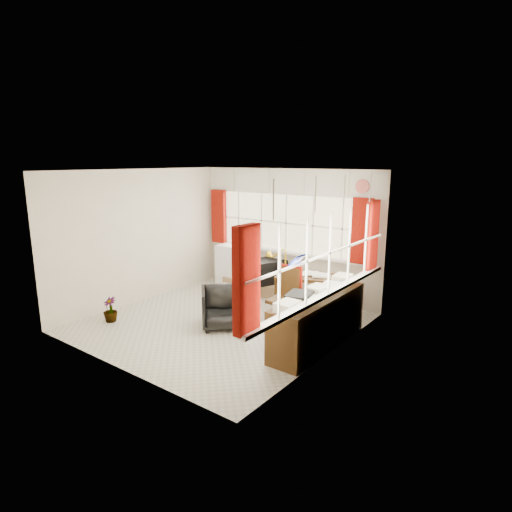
{
  "coord_description": "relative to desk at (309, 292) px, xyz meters",
  "views": [
    {
      "loc": [
        4.52,
        -5.02,
        2.66
      ],
      "look_at": [
        0.33,
        0.55,
        1.09
      ],
      "focal_mm": 30.0,
      "sensor_mm": 36.0,
      "label": 1
    }
  ],
  "objects": [
    {
      "name": "ground",
      "position": [
        -0.9,
        -1.36,
        -0.37
      ],
      "size": [
        4.0,
        4.0,
        0.0
      ],
      "primitive_type": "plane",
      "color": "beige",
      "rests_on": "ground"
    },
    {
      "name": "room_walls",
      "position": [
        -0.9,
        -1.36,
        1.13
      ],
      "size": [
        4.0,
        4.0,
        4.0
      ],
      "color": "beige",
      "rests_on": "ground"
    },
    {
      "name": "window_back",
      "position": [
        -0.9,
        0.59,
        0.57
      ],
      "size": [
        3.7,
        0.12,
        3.6
      ],
      "color": "#F6EDC2",
      "rests_on": "room_walls"
    },
    {
      "name": "window_right",
      "position": [
        1.04,
        -1.36,
        0.57
      ],
      "size": [
        0.12,
        3.7,
        3.6
      ],
      "color": "#F6EDC2",
      "rests_on": "room_walls"
    },
    {
      "name": "curtains",
      "position": [
        0.02,
        -0.43,
        1.08
      ],
      "size": [
        3.83,
        3.83,
        1.15
      ],
      "color": "maroon",
      "rests_on": "room_walls"
    },
    {
      "name": "overhead_cabinets",
      "position": [
        0.08,
        -0.38,
        1.88
      ],
      "size": [
        3.98,
        3.98,
        0.48
      ],
      "color": "silver",
      "rests_on": "room_walls"
    },
    {
      "name": "desk",
      "position": [
        0.0,
        0.0,
        0.0
      ],
      "size": [
        1.28,
        0.94,
        0.7
      ],
      "color": "#492911",
      "rests_on": "ground"
    },
    {
      "name": "desk_lamp",
      "position": [
        -0.42,
        -0.15,
        0.61
      ],
      "size": [
        0.16,
        0.13,
        0.46
      ],
      "color": "#DCAE09",
      "rests_on": "desk"
    },
    {
      "name": "task_chair",
      "position": [
        0.1,
        -0.9,
        0.17
      ],
      "size": [
        0.45,
        0.47,
        1.03
      ],
      "color": "black",
      "rests_on": "ground"
    },
    {
      "name": "office_chair",
      "position": [
        -0.75,
        -1.45,
        -0.05
      ],
      "size": [
        0.99,
        1.0,
        0.65
      ],
      "primitive_type": "imported",
      "rotation": [
        0.0,
        0.0,
        0.77
      ],
      "color": "black",
      "rests_on": "ground"
    },
    {
      "name": "radiator",
      "position": [
        -0.87,
        -1.02,
        -0.14
      ],
      "size": [
        0.41,
        0.25,
        0.58
      ],
      "color": "white",
      "rests_on": "ground"
    },
    {
      "name": "credenza",
      "position": [
        0.82,
        -1.16,
        0.02
      ],
      "size": [
        0.5,
        2.0,
        0.85
      ],
      "color": "#492911",
      "rests_on": "ground"
    },
    {
      "name": "file_tray",
      "position": [
        0.74,
        -1.57,
        0.45
      ],
      "size": [
        0.39,
        0.45,
        0.13
      ],
      "primitive_type": "cube",
      "rotation": [
        0.0,
        0.0,
        0.21
      ],
      "color": "black",
      "rests_on": "credenza"
    },
    {
      "name": "tv_bench",
      "position": [
        -1.45,
        0.36,
        -0.25
      ],
      "size": [
        1.4,
        0.5,
        0.25
      ],
      "primitive_type": "cube",
      "color": "#94744A",
      "rests_on": "ground"
    },
    {
      "name": "crt_tv",
      "position": [
        -1.25,
        0.25,
        0.11
      ],
      "size": [
        0.64,
        0.61,
        0.46
      ],
      "color": "black",
      "rests_on": "tv_bench"
    },
    {
      "name": "hifi_stack",
      "position": [
        -1.13,
        0.5,
        0.1
      ],
      "size": [
        0.66,
        0.45,
        0.45
      ],
      "color": "black",
      "rests_on": "tv_bench"
    },
    {
      "name": "mini_fridge",
      "position": [
        -2.14,
        0.43,
        0.08
      ],
      "size": [
        0.57,
        0.57,
        0.9
      ],
      "color": "white",
      "rests_on": "ground"
    },
    {
      "name": "spray_bottle_a",
      "position": [
        -1.65,
        -0.76,
        -0.21
      ],
      "size": [
        0.16,
        0.17,
        0.32
      ],
      "primitive_type": "imported",
      "rotation": [
        0.0,
        0.0,
        0.44
      ],
      "color": "white",
      "rests_on": "ground"
    },
    {
      "name": "spray_bottle_b",
      "position": [
        -1.13,
        -0.51,
        -0.29
      ],
      "size": [
        0.09,
        0.09,
        0.17
      ],
      "primitive_type": "imported",
      "rotation": [
        0.0,
        0.0,
        -0.2
      ],
      "color": "#93DBCA",
      "rests_on": "ground"
    },
    {
      "name": "flower_vase",
      "position": [
        -2.41,
        -2.43,
        -0.16
      ],
      "size": [
        0.25,
        0.25,
        0.42
      ],
      "primitive_type": "imported",
      "rotation": [
        0.0,
        0.0,
        0.07
      ],
      "color": "black",
      "rests_on": "ground"
    }
  ]
}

